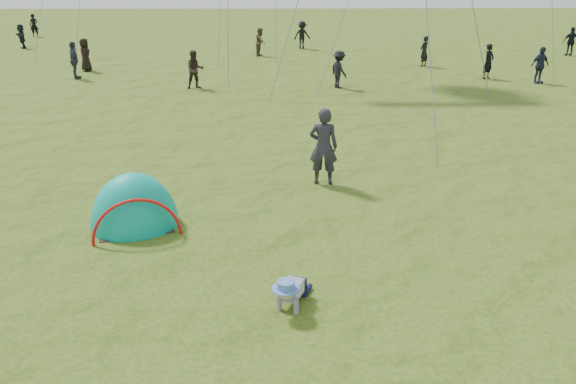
{
  "coord_description": "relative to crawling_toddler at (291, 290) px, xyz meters",
  "views": [
    {
      "loc": [
        0.34,
        -8.43,
        5.12
      ],
      "look_at": [
        0.53,
        1.83,
        1.0
      ],
      "focal_mm": 35.0,
      "sensor_mm": 36.0,
      "label": 1
    }
  ],
  "objects": [
    {
      "name": "crawling_toddler",
      "position": [
        0.0,
        0.0,
        0.0
      ],
      "size": [
        0.82,
        0.94,
        0.61
      ],
      "primitive_type": null,
      "rotation": [
        0.0,
        0.0,
        -0.39
      ],
      "color": "black",
      "rests_on": "ground"
    },
    {
      "name": "crowd_person_8",
      "position": [
        -10.11,
        20.17,
        0.59
      ],
      "size": [
        0.66,
        1.12,
        1.79
      ],
      "primitive_type": "imported",
      "rotation": [
        0.0,
        0.0,
        1.8
      ],
      "color": "#2C3341",
      "rests_on": "ground"
    },
    {
      "name": "popup_tent",
      "position": [
        -3.23,
        3.1,
        -0.3
      ],
      "size": [
        2.19,
        1.98,
        2.37
      ],
      "primitive_type": "ellipsoid",
      "rotation": [
        0.0,
        0.0,
        0.3
      ],
      "color": "#037B6F",
      "rests_on": "ground"
    },
    {
      "name": "crowd_person_14",
      "position": [
        17.93,
        27.44,
        0.55
      ],
      "size": [
        1.03,
        0.47,
        1.72
      ],
      "primitive_type": "imported",
      "rotation": [
        0.0,
        0.0,
        3.09
      ],
      "color": "black",
      "rests_on": "ground"
    },
    {
      "name": "crowd_person_15",
      "position": [
        2.58,
        17.72,
        0.53
      ],
      "size": [
        1.03,
        1.24,
        1.66
      ],
      "primitive_type": "imported",
      "rotation": [
        0.0,
        0.0,
        2.03
      ],
      "color": "black",
      "rests_on": "ground"
    },
    {
      "name": "crowd_person_5",
      "position": [
        -17.42,
        31.46,
        0.49
      ],
      "size": [
        1.23,
        1.47,
        1.58
      ],
      "primitive_type": "imported",
      "rotation": [
        0.0,
        0.0,
        5.32
      ],
      "color": "black",
      "rests_on": "ground"
    },
    {
      "name": "crowd_person_6",
      "position": [
        7.87,
        23.55,
        0.52
      ],
      "size": [
        0.71,
        0.7,
        1.64
      ],
      "primitive_type": "imported",
      "rotation": [
        0.0,
        0.0,
        3.9
      ],
      "color": "black",
      "rests_on": "ground"
    },
    {
      "name": "crowd_person_4",
      "position": [
        -10.29,
        22.4,
        0.54
      ],
      "size": [
        0.67,
        0.9,
        1.68
      ],
      "primitive_type": "imported",
      "rotation": [
        0.0,
        0.0,
        1.74
      ],
      "color": "black",
      "rests_on": "ground"
    },
    {
      "name": "standing_adult",
      "position": [
        0.94,
        5.57,
        0.67
      ],
      "size": [
        0.77,
        0.55,
        1.96
      ],
      "primitive_type": "imported",
      "rotation": [
        0.0,
        0.0,
        3.02
      ],
      "color": "#23232C",
      "rests_on": "ground"
    },
    {
      "name": "crowd_person_12",
      "position": [
        10.12,
        19.82,
        0.53
      ],
      "size": [
        0.73,
        0.68,
        1.68
      ],
      "primitive_type": "imported",
      "rotation": [
        0.0,
        0.0,
        0.61
      ],
      "color": "black",
      "rests_on": "ground"
    },
    {
      "name": "crowd_person_0",
      "position": [
        -19.31,
        38.32,
        0.56
      ],
      "size": [
        0.69,
        0.5,
        1.73
      ],
      "primitive_type": "imported",
      "rotation": [
        0.0,
        0.0,
        0.15
      ],
      "color": "black",
      "rests_on": "ground"
    },
    {
      "name": "crowd_person_13",
      "position": [
        -1.22,
        27.68,
        0.54
      ],
      "size": [
        0.83,
        0.96,
        1.69
      ],
      "primitive_type": "imported",
      "rotation": [
        0.0,
        0.0,
        1.31
      ],
      "color": "#46382B",
      "rests_on": "ground"
    },
    {
      "name": "crowd_person_3",
      "position": [
        1.47,
        30.92,
        0.59
      ],
      "size": [
        1.3,
        0.99,
        1.79
      ],
      "primitive_type": "imported",
      "rotation": [
        0.0,
        0.0,
        0.31
      ],
      "color": "black",
      "rests_on": "ground"
    },
    {
      "name": "crowd_person_7",
      "position": [
        -3.9,
        17.72,
        0.54
      ],
      "size": [
        0.98,
        0.87,
        1.69
      ],
      "primitive_type": "imported",
      "rotation": [
        0.0,
        0.0,
        0.33
      ],
      "color": "#2D231E",
      "rests_on": "ground"
    },
    {
      "name": "crowd_person_2",
      "position": [
        12.12,
        18.63,
        0.54
      ],
      "size": [
        1.08,
        0.73,
        1.7
      ],
      "primitive_type": "imported",
      "rotation": [
        0.0,
        0.0,
        0.35
      ],
      "color": "#1F2638",
      "rests_on": "ground"
    },
    {
      "name": "ground",
      "position": [
        -0.53,
        0.67,
        -0.3
      ],
      "size": [
        140.0,
        140.0,
        0.0
      ],
      "primitive_type": "plane",
      "color": "#224C14"
    }
  ]
}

